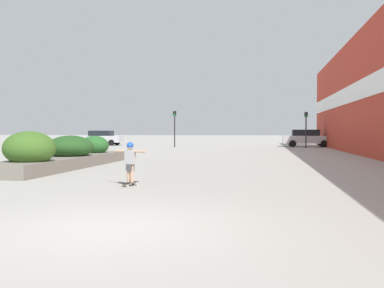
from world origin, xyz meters
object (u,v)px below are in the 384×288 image
skateboarder (130,158)px  traffic_light_right (306,123)px  car_center_left (102,138)px  skateboard (130,183)px  traffic_light_left (175,122)px  car_center_right (307,138)px

skateboarder → traffic_light_right: size_ratio=0.34×
skateboarder → car_center_left: car_center_left is taller
skateboard → traffic_light_left: size_ratio=0.18×
car_center_left → traffic_light_left: (8.75, -3.92, 1.53)m
skateboard → traffic_light_right: 29.47m
skateboard → skateboarder: 0.71m
car_center_right → traffic_light_right: bearing=-7.3°
traffic_light_left → traffic_light_right: size_ratio=1.06×
skateboarder → traffic_light_right: traffic_light_right is taller
car_center_right → traffic_light_right: traffic_light_right is taller
skateboard → car_center_left: 34.99m
car_center_right → skateboarder: bearing=-14.0°
car_center_left → traffic_light_right: (20.87, -3.86, 1.41)m
skateboarder → car_center_right: 32.28m
car_center_right → traffic_light_right: (-0.37, -2.88, 1.37)m
skateboarder → car_center_left: 34.98m
skateboarder → traffic_light_left: bearing=119.8°
skateboarder → traffic_light_left: size_ratio=0.32×
skateboard → traffic_light_right: size_ratio=0.19×
car_center_left → skateboard: bearing=22.6°
skateboard → car_center_left: bearing=133.0°
skateboard → skateboarder: skateboarder is taller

